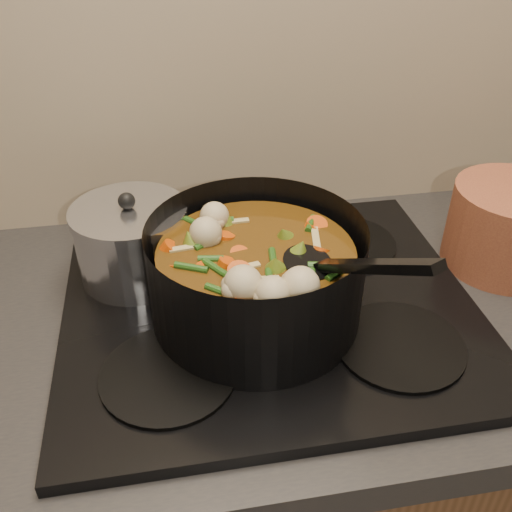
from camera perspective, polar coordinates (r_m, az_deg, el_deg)
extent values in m
plane|color=tan|center=(1.01, -2.17, 24.18)|extent=(4.00, 0.00, 4.00)
cube|color=brown|center=(1.26, 0.99, -22.45)|extent=(2.60, 0.60, 0.86)
cube|color=black|center=(0.91, 1.28, -6.68)|extent=(2.64, 0.64, 0.05)
cube|color=black|center=(0.88, 1.31, -4.98)|extent=(0.62, 0.54, 0.02)
cylinder|color=black|center=(0.77, -8.77, -11.58)|extent=(0.18, 0.18, 0.01)
cylinder|color=black|center=(0.83, 14.19, -8.59)|extent=(0.18, 0.18, 0.01)
cylinder|color=black|center=(0.97, -9.49, -0.52)|extent=(0.18, 0.18, 0.01)
cylinder|color=black|center=(1.01, 8.81, 1.27)|extent=(0.18, 0.18, 0.01)
cylinder|color=black|center=(0.81, 0.00, -1.77)|extent=(0.37, 0.37, 0.15)
cylinder|color=black|center=(0.85, 0.00, -5.60)|extent=(0.30, 0.30, 0.01)
cylinder|color=#4E310D|center=(0.81, 0.00, -2.49)|extent=(0.28, 0.28, 0.11)
cylinder|color=#DE430A|center=(0.79, 2.89, 0.64)|extent=(0.03, 0.03, 0.03)
cylinder|color=#DE430A|center=(0.84, 2.39, 2.80)|extent=(0.04, 0.04, 0.03)
cylinder|color=#DE430A|center=(0.87, -2.63, 3.96)|extent=(0.04, 0.04, 0.03)
cylinder|color=#DE430A|center=(0.80, -3.89, 1.01)|extent=(0.03, 0.04, 0.03)
cylinder|color=#DE430A|center=(0.75, -5.58, -1.82)|extent=(0.04, 0.04, 0.03)
cylinder|color=#DE430A|center=(0.75, -0.22, -1.38)|extent=(0.04, 0.04, 0.03)
cylinder|color=#DE430A|center=(0.75, 4.08, -1.78)|extent=(0.04, 0.04, 0.03)
cylinder|color=#DE430A|center=(0.80, 7.38, 0.96)|extent=(0.04, 0.03, 0.03)
cylinder|color=#DE430A|center=(0.83, 1.99, 2.27)|extent=(0.04, 0.04, 0.03)
cylinder|color=#DE430A|center=(0.86, -2.10, 3.49)|extent=(0.04, 0.04, 0.03)
cylinder|color=#DE430A|center=(0.80, -2.78, 0.87)|extent=(0.03, 0.03, 0.03)
cylinder|color=#DE430A|center=(0.76, -4.61, -1.34)|extent=(0.04, 0.04, 0.03)
sphere|color=tan|center=(0.79, 4.57, 1.62)|extent=(0.04, 0.04, 0.04)
sphere|color=tan|center=(0.83, -1.00, 3.55)|extent=(0.04, 0.04, 0.04)
sphere|color=tan|center=(0.77, -4.59, 0.44)|extent=(0.04, 0.04, 0.04)
sphere|color=tan|center=(0.73, 1.68, -1.43)|extent=(0.04, 0.04, 0.04)
sphere|color=tan|center=(0.80, 4.22, 2.15)|extent=(0.04, 0.04, 0.04)
cone|color=olive|center=(0.73, -4.59, -1.96)|extent=(0.04, 0.04, 0.04)
cone|color=olive|center=(0.72, 3.51, -2.46)|extent=(0.04, 0.04, 0.04)
cone|color=olive|center=(0.80, 6.07, 1.64)|extent=(0.04, 0.04, 0.04)
cone|color=olive|center=(0.85, 0.44, 4.11)|extent=(0.04, 0.04, 0.04)
cone|color=olive|center=(0.81, -5.72, 2.12)|extent=(0.04, 0.04, 0.04)
cone|color=olive|center=(0.73, -4.32, -2.10)|extent=(0.04, 0.04, 0.04)
cone|color=olive|center=(0.72, 3.82, -2.34)|extent=(0.04, 0.04, 0.04)
cylinder|color=#265017|center=(0.81, 1.87, 2.22)|extent=(0.01, 0.04, 0.01)
cylinder|color=#265017|center=(0.87, -1.24, 4.51)|extent=(0.04, 0.03, 0.01)
cylinder|color=#265017|center=(0.83, -4.88, 2.59)|extent=(0.04, 0.02, 0.01)
cylinder|color=#265017|center=(0.77, -4.78, 0.22)|extent=(0.03, 0.04, 0.01)
cylinder|color=#265017|center=(0.75, -1.99, -0.92)|extent=(0.03, 0.04, 0.01)
cylinder|color=#265017|center=(0.70, 1.65, -3.97)|extent=(0.04, 0.02, 0.01)
cylinder|color=#265017|center=(0.75, 5.44, -1.30)|extent=(0.04, 0.03, 0.01)
cylinder|color=#265017|center=(0.80, 4.65, 1.25)|extent=(0.01, 0.04, 0.01)
cylinder|color=#265017|center=(0.81, 1.79, 2.25)|extent=(0.04, 0.03, 0.01)
cylinder|color=#265017|center=(0.87, -1.43, 4.49)|extent=(0.04, 0.02, 0.01)
cylinder|color=#265017|center=(0.82, -4.98, 2.52)|extent=(0.03, 0.04, 0.01)
cylinder|color=#265017|center=(0.77, -4.77, 0.14)|extent=(0.03, 0.04, 0.01)
cylinder|color=#265017|center=(0.75, -1.90, -0.95)|extent=(0.04, 0.02, 0.01)
cylinder|color=#265017|center=(0.70, 1.89, -3.94)|extent=(0.04, 0.03, 0.01)
cylinder|color=#265017|center=(0.75, 5.53, -1.21)|extent=(0.01, 0.04, 0.01)
cube|color=tan|center=(0.79, -5.40, 1.10)|extent=(0.04, 0.01, 0.00)
cube|color=tan|center=(0.72, -1.70, -2.51)|extent=(0.02, 0.05, 0.00)
cube|color=tan|center=(0.76, 5.16, -0.67)|extent=(0.04, 0.03, 0.00)
cube|color=tan|center=(0.84, 2.90, 3.09)|extent=(0.04, 0.04, 0.00)
cube|color=tan|center=(0.83, -3.84, 2.68)|extent=(0.03, 0.04, 0.00)
cube|color=tan|center=(0.75, -4.55, -1.32)|extent=(0.05, 0.02, 0.00)
ellipsoid|color=black|center=(0.76, 5.17, -0.74)|extent=(0.07, 0.09, 0.01)
cube|color=black|center=(0.68, 11.55, -1.01)|extent=(0.10, 0.17, 0.11)
cylinder|color=silver|center=(0.92, -12.19, 1.04)|extent=(0.17, 0.17, 0.11)
cylinder|color=silver|center=(0.89, -12.66, 4.29)|extent=(0.18, 0.18, 0.01)
sphere|color=black|center=(0.88, -12.82, 5.39)|extent=(0.03, 0.03, 0.03)
cylinder|color=brown|center=(1.05, 23.97, 2.66)|extent=(0.26, 0.26, 0.14)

